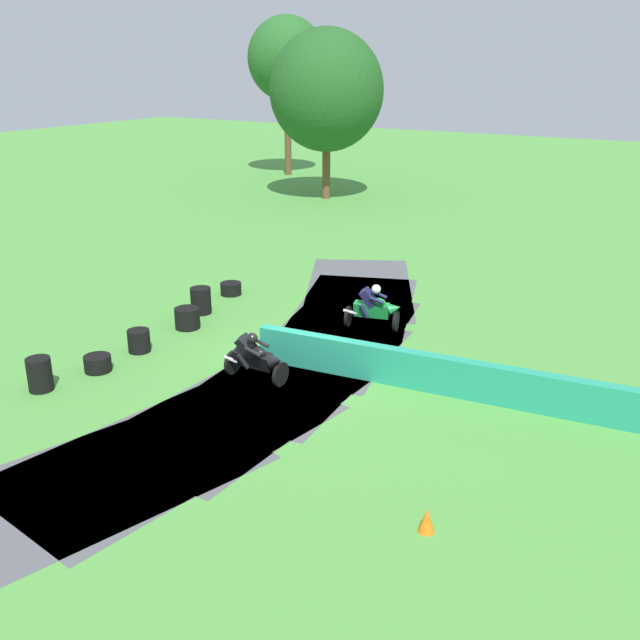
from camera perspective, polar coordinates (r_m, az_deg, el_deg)
name	(u,v)px	position (r m, az deg, el deg)	size (l,w,h in m)	color
ground_plane	(307,367)	(18.18, -1.05, -3.71)	(120.00, 120.00, 0.00)	#4C933D
track_asphalt	(284,362)	(18.46, -2.90, -3.34)	(7.19, 21.23, 0.01)	#515156
safety_barrier	(491,384)	(16.64, 13.38, -4.93)	(0.30, 11.74, 0.90)	#239375
motorcycle_lead_black	(255,357)	(17.19, -5.12, -2.95)	(1.68, 0.87, 1.42)	black
motorcycle_chase_green	(374,308)	(20.46, 4.30, 0.97)	(1.71, 1.03, 1.43)	black
tire_stack_near	(40,374)	(18.00, -21.27, -4.02)	(0.57, 0.57, 0.80)	black
tire_stack_mid_a	(98,363)	(18.69, -17.15, -3.30)	(0.67, 0.67, 0.40)	black
tire_stack_mid_b	(139,341)	(19.59, -14.11, -1.60)	(0.59, 0.59, 0.60)	black
tire_stack_far	(187,318)	(20.99, -10.44, 0.15)	(0.72, 0.72, 0.60)	black
tire_stack_extra_a	(201,301)	(22.13, -9.39, 1.53)	(0.62, 0.62, 0.80)	black
tire_stack_extra_b	(231,289)	(23.82, -7.05, 2.47)	(0.69, 0.69, 0.40)	black
traffic_cone	(427,520)	(12.32, 8.43, -15.35)	(0.28, 0.28, 0.44)	orange
tree_far_left	(287,59)	(48.55, -2.65, 19.90)	(4.95, 4.95, 9.90)	brown
tree_far_right	(327,91)	(39.92, 0.52, 17.67)	(6.04, 6.04, 8.88)	brown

